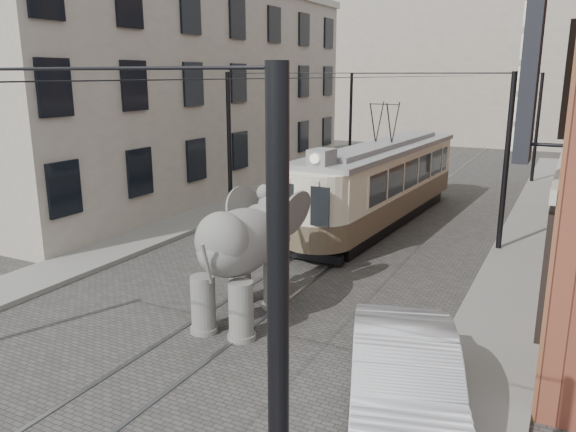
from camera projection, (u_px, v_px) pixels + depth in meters
The scene contains 10 objects.
ground at pixel (282, 283), 16.43m from camera, with size 120.00×120.00×0.00m, color #423F3D.
tram_rails at pixel (282, 283), 16.43m from camera, with size 1.54×80.00×0.02m, color slate, non-canonical shape.
sidewalk_right at pixel (500, 320), 13.77m from camera, with size 2.00×60.00×0.15m, color slate.
sidewalk_left at pixel (114, 250), 19.28m from camera, with size 2.00×60.00×0.15m, color slate.
stucco_building at pixel (181, 93), 28.70m from camera, with size 7.00×24.00×10.00m, color gray.
distant_block at pixel (494, 61), 49.28m from camera, with size 28.00×10.00×14.00m, color gray.
catenary at pixel (342, 158), 20.11m from camera, with size 11.00×30.20×6.00m, color black, non-canonical shape.
tram at pixel (383, 164), 22.59m from camera, with size 2.51×12.14×4.82m, color beige, non-canonical shape.
elephant at pixel (240, 260), 13.67m from camera, with size 2.76×5.02×3.07m, color slate, non-canonical shape.
parked_car at pixel (404, 383), 9.54m from camera, with size 1.78×5.05×1.67m, color #A1A0A5.
Camera 1 is at (7.17, -13.70, 5.90)m, focal length 35.23 mm.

